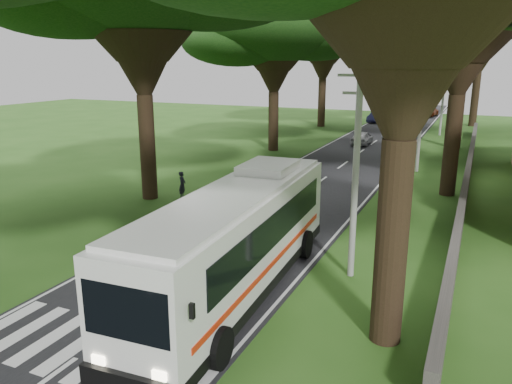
# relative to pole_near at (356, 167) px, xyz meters

# --- Properties ---
(ground) EXTENTS (140.00, 140.00, 0.00)m
(ground) POSITION_rel_pole_near_xyz_m (-5.50, -6.00, -4.18)
(ground) COLOR #254D16
(ground) RESTS_ON ground
(road) EXTENTS (8.00, 120.00, 0.04)m
(road) POSITION_rel_pole_near_xyz_m (-5.50, 19.00, -4.17)
(road) COLOR black
(road) RESTS_ON ground
(crosswalk) EXTENTS (8.00, 3.00, 0.01)m
(crosswalk) POSITION_rel_pole_near_xyz_m (-5.50, -8.00, -4.18)
(crosswalk) COLOR silver
(crosswalk) RESTS_ON ground
(property_wall) EXTENTS (0.35, 50.00, 1.20)m
(property_wall) POSITION_rel_pole_near_xyz_m (3.50, 18.00, -3.58)
(property_wall) COLOR #383533
(property_wall) RESTS_ON ground
(pole_near) EXTENTS (1.60, 0.24, 8.00)m
(pole_near) POSITION_rel_pole_near_xyz_m (0.00, 0.00, 0.00)
(pole_near) COLOR gray
(pole_near) RESTS_ON ground
(pole_mid) EXTENTS (1.60, 0.24, 8.00)m
(pole_mid) POSITION_rel_pole_near_xyz_m (0.00, 20.00, 0.00)
(pole_mid) COLOR gray
(pole_mid) RESTS_ON ground
(pole_far) EXTENTS (1.60, 0.24, 8.00)m
(pole_far) POSITION_rel_pole_near_xyz_m (0.00, 40.00, 0.00)
(pole_far) COLOR gray
(pole_far) RESTS_ON ground
(tree_l_midb) EXTENTS (13.55, 13.55, 13.38)m
(tree_l_midb) POSITION_rel_pole_near_xyz_m (-13.00, 24.00, 6.20)
(tree_l_midb) COLOR black
(tree_l_midb) RESTS_ON ground
(tree_l_far) EXTENTS (15.84, 15.84, 14.95)m
(tree_l_far) POSITION_rel_pole_near_xyz_m (-14.00, 42.00, 7.33)
(tree_l_far) COLOR black
(tree_l_far) RESTS_ON ground
(tree_r_midb) EXTENTS (13.67, 13.67, 15.94)m
(tree_r_midb) POSITION_rel_pole_near_xyz_m (2.00, 32.00, 8.68)
(tree_r_midb) COLOR black
(tree_r_midb) RESTS_ON ground
(tree_r_far) EXTENTS (16.28, 16.28, 16.86)m
(tree_r_far) POSITION_rel_pole_near_xyz_m (3.00, 50.00, 9.12)
(tree_r_far) COLOR black
(tree_r_far) RESTS_ON ground
(coach_bus) EXTENTS (3.44, 12.76, 3.73)m
(coach_bus) POSITION_rel_pole_near_xyz_m (-3.28, -3.01, -2.17)
(coach_bus) COLOR white
(coach_bus) RESTS_ON ground
(distant_car_a) EXTENTS (1.58, 3.89, 1.32)m
(distant_car_a) POSITION_rel_pole_near_xyz_m (-6.30, 30.13, -3.49)
(distant_car_a) COLOR #A2A1A6
(distant_car_a) RESTS_ON road
(distant_car_b) EXTENTS (1.95, 4.44, 1.42)m
(distant_car_b) POSITION_rel_pole_near_xyz_m (-8.50, 48.75, -3.44)
(distant_car_b) COLOR #222250
(distant_car_b) RESTS_ON road
(distant_car_c) EXTENTS (2.63, 5.28, 1.47)m
(distant_car_c) POSITION_rel_pole_near_xyz_m (-3.13, 59.43, -3.41)
(distant_car_c) COLOR #9C3B16
(distant_car_c) RESTS_ON road
(pedestrian) EXTENTS (0.50, 0.65, 1.60)m
(pedestrian) POSITION_rel_pole_near_xyz_m (-11.72, 6.76, -3.38)
(pedestrian) COLOR black
(pedestrian) RESTS_ON ground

